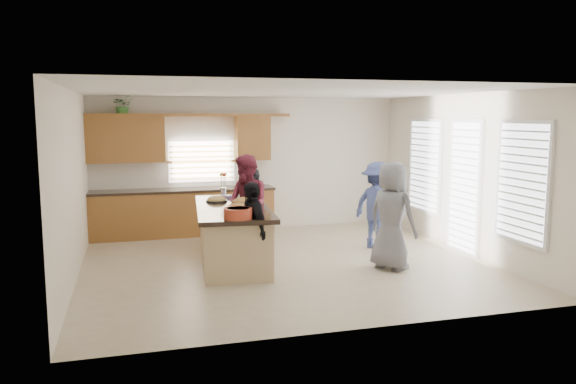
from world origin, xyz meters
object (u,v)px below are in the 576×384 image
object	(u,v)px
woman_left_mid	(247,206)
woman_right_back	(377,205)
woman_right_front	(392,216)
salad_bowl	(238,213)
island	(233,236)
woman_left_front	(252,231)
woman_left_back	(252,211)

from	to	relation	value
woman_left_mid	woman_right_back	distance (m)	2.42
woman_right_front	salad_bowl	bearing A→B (deg)	63.00
island	woman_right_back	world-z (taller)	woman_right_back
salad_bowl	woman_left_mid	bearing A→B (deg)	73.99
island	woman_left_front	xyz separation A→B (m)	(0.11, -1.01, 0.28)
salad_bowl	woman_left_back	xyz separation A→B (m)	(0.57, 1.76, -0.28)
salad_bowl	woman_right_back	world-z (taller)	woman_right_back
island	woman_left_mid	distance (m)	0.65
woman_left_front	island	bearing A→B (deg)	177.13
woman_right_back	woman_left_back	bearing A→B (deg)	56.92
woman_left_mid	woman_left_front	size ratio (longest dim) A/B	1.20
woman_left_front	woman_right_back	world-z (taller)	woman_right_back
island	woman_left_back	distance (m)	0.82
woman_right_back	woman_left_mid	bearing A→B (deg)	62.85
salad_bowl	woman_left_front	distance (m)	0.41
salad_bowl	woman_left_mid	distance (m)	1.59
salad_bowl	woman_left_front	xyz separation A→B (m)	(0.24, 0.15, -0.31)
woman_left_back	woman_right_back	world-z (taller)	woman_right_back
salad_bowl	woman_right_back	bearing A→B (deg)	27.21
woman_left_mid	woman_right_back	size ratio (longest dim) A/B	1.11
woman_left_front	woman_right_front	distance (m)	2.24
woman_left_front	woman_right_back	size ratio (longest dim) A/B	0.92
island	woman_right_back	distance (m)	2.77
woman_left_back	woman_right_front	xyz separation A→B (m)	(1.90, -1.65, 0.10)
salad_bowl	woman_left_back	world-z (taller)	woman_left_back
woman_left_front	woman_right_front	size ratio (longest dim) A/B	0.85
island	woman_right_back	size ratio (longest dim) A/B	1.76
woman_left_back	woman_left_mid	distance (m)	0.30
woman_right_back	salad_bowl	bearing A→B (deg)	91.48
woman_right_back	woman_right_front	bearing A→B (deg)	138.77
woman_right_front	woman_left_mid	bearing A→B (deg)	25.66
woman_left_back	woman_left_mid	world-z (taller)	woman_left_mid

